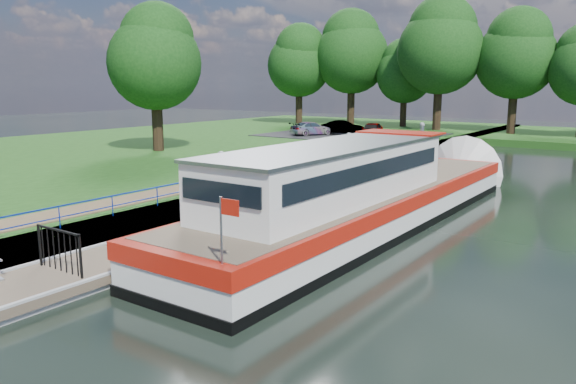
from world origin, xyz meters
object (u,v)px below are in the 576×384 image
Objects in this scene: car_a at (372,130)px; car_c at (312,128)px; pontoon at (295,207)px; car_b at (343,127)px; barge at (373,196)px.

car_c is at bearing 167.80° from car_a.
car_a is 5.60m from car_c.
car_a is at bearing 109.37° from pontoon.
barge is at bearing -165.32° from car_b.
pontoon is at bearing 178.48° from barge.
pontoon is at bearing -87.17° from car_a.
car_a is (-11.59, 22.83, 0.38)m from barge.
pontoon is 8.02× the size of car_a.
pontoon is 26.91m from car_b.
car_b is at bearing 115.52° from pontoon.
pontoon is 8.13× the size of car_b.
car_c reaches higher than pontoon.
car_c is at bearing 117.04° from car_b.
car_a is at bearing -153.38° from car_c.
car_a is 3.90m from car_b.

